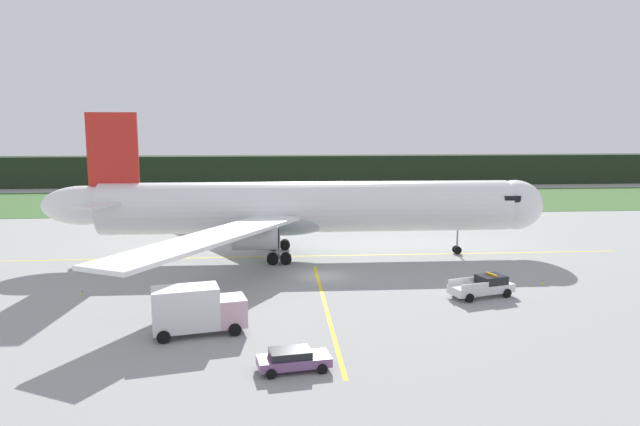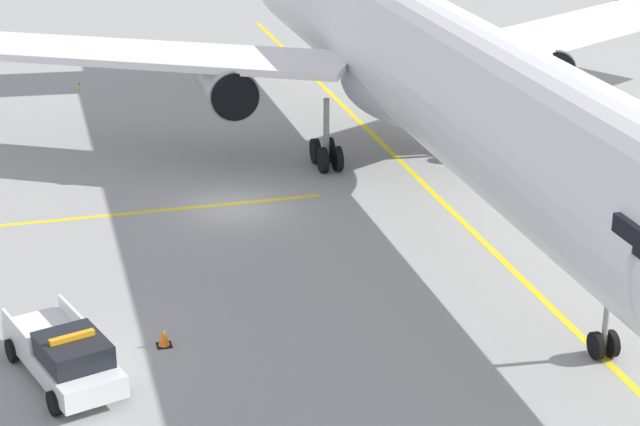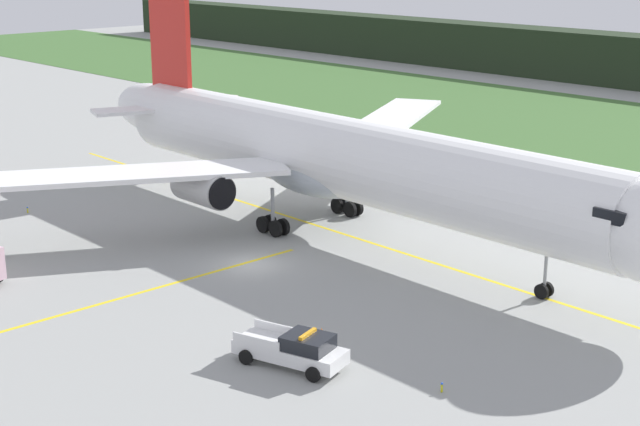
# 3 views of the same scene
# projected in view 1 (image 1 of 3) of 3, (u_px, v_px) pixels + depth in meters

# --- Properties ---
(ground) EXTENTS (320.00, 320.00, 0.00)m
(ground) POSITION_uv_depth(u_px,v_px,m) (322.00, 276.00, 56.56)
(ground) COLOR gray
(grass_verge) EXTENTS (320.00, 37.11, 0.04)m
(grass_verge) POSITION_uv_depth(u_px,v_px,m) (295.00, 201.00, 113.72)
(grass_verge) COLOR #3A612D
(grass_verge) RESTS_ON ground
(distant_tree_line) EXTENTS (288.00, 7.25, 7.31)m
(distant_tree_line) POSITION_uv_depth(u_px,v_px,m) (289.00, 170.00, 143.70)
(distant_tree_line) COLOR black
(distant_tree_line) RESTS_ON ground
(taxiway_centerline_main) EXTENTS (71.80, 1.22, 0.01)m
(taxiway_centerline_main) POSITION_uv_depth(u_px,v_px,m) (308.00, 256.00, 65.30)
(taxiway_centerline_main) COLOR yellow
(taxiway_centerline_main) RESTS_ON ground
(taxiway_centerline_spur) EXTENTS (0.65, 27.54, 0.01)m
(taxiway_centerline_spur) POSITION_uv_depth(u_px,v_px,m) (326.00, 307.00, 46.81)
(taxiway_centerline_spur) COLOR yellow
(taxiway_centerline_spur) RESTS_ON ground
(airliner) EXTENTS (55.36, 52.54, 15.90)m
(airliner) POSITION_uv_depth(u_px,v_px,m) (303.00, 208.00, 64.45)
(airliner) COLOR white
(airliner) RESTS_ON ground
(ops_pickup_truck) EXTENTS (5.96, 3.53, 1.94)m
(ops_pickup_truck) POSITION_uv_depth(u_px,v_px,m) (483.00, 286.00, 49.67)
(ops_pickup_truck) COLOR silver
(ops_pickup_truck) RESTS_ON ground
(catering_truck) EXTENTS (6.78, 3.82, 3.58)m
(catering_truck) POSITION_uv_depth(u_px,v_px,m) (196.00, 309.00, 40.54)
(catering_truck) COLOR #D1A9B8
(catering_truck) RESTS_ON ground
(staff_car) EXTENTS (4.56, 2.55, 1.30)m
(staff_car) POSITION_uv_depth(u_px,v_px,m) (293.00, 359.00, 34.64)
(staff_car) COLOR #7C5281
(staff_car) RESTS_ON ground
(apron_cone) EXTENTS (0.49, 0.49, 0.62)m
(apron_cone) POSITION_uv_depth(u_px,v_px,m) (455.00, 283.00, 52.81)
(apron_cone) COLOR black
(apron_cone) RESTS_ON ground
(taxiway_edge_light_east) EXTENTS (0.12, 0.12, 0.49)m
(taxiway_edge_light_east) POSITION_uv_depth(u_px,v_px,m) (542.00, 282.00, 53.41)
(taxiway_edge_light_east) COLOR yellow
(taxiway_edge_light_east) RESTS_ON ground
(taxiway_edge_light_west) EXTENTS (0.12, 0.12, 0.47)m
(taxiway_edge_light_west) POSITION_uv_depth(u_px,v_px,m) (83.00, 293.00, 49.88)
(taxiway_edge_light_west) COLOR yellow
(taxiway_edge_light_west) RESTS_ON ground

